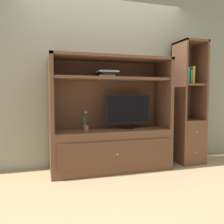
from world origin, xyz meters
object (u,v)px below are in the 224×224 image
Objects in this scene: media_console at (111,135)px; bookshelf_tall at (188,123)px; tv_monitor at (128,110)px; magazine_stack at (107,74)px; potted_plant at (86,127)px; upright_book_row at (187,76)px.

bookshelf_tall is (1.27, 0.00, 0.14)m from media_console.
tv_monitor is 0.60m from magazine_stack.
potted_plant is 0.79m from magazine_stack.
bookshelf_tall reaches higher than magazine_stack.
magazine_stack is at bearing 179.87° from upright_book_row.
potted_plant is at bearing -179.37° from bookshelf_tall.
potted_plant is 0.16× the size of bookshelf_tall.
potted_plant is 1.11× the size of upright_book_row.
bookshelf_tall is (1.02, 0.02, -0.22)m from tv_monitor.
bookshelf_tall is 7.10× the size of upright_book_row.
potted_plant is at bearing -179.87° from tv_monitor.
bookshelf_tall reaches higher than potted_plant.
tv_monitor is 1.04m from bookshelf_tall.
upright_book_row is (1.59, 0.01, 0.72)m from potted_plant.
media_console is 5.72× the size of potted_plant.
upright_book_row is at bearing -0.40° from media_console.
bookshelf_tall is at bearing 0.63° from potted_plant.
bookshelf_tall is at bearing 0.94° from tv_monitor.
upright_book_row is at bearing -0.13° from magazine_stack.
potted_plant is (-0.62, -0.00, -0.22)m from tv_monitor.
upright_book_row is (0.97, 0.01, 0.51)m from tv_monitor.
media_console reaches higher than potted_plant.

